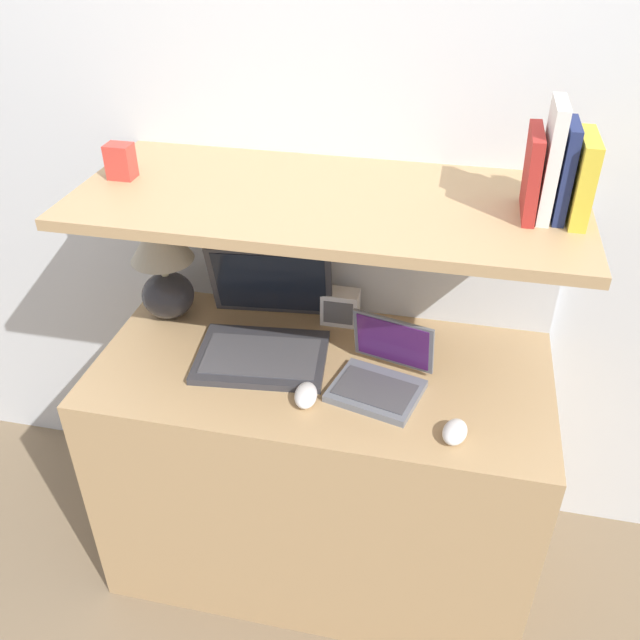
{
  "coord_description": "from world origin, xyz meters",
  "views": [
    {
      "loc": [
        0.31,
        -1.13,
        1.92
      ],
      "look_at": [
        -0.0,
        0.3,
        0.94
      ],
      "focal_mm": 38.0,
      "sensor_mm": 36.0,
      "label": 1
    }
  ],
  "objects_px": {
    "second_mouse": "(455,432)",
    "book_yellow": "(582,178)",
    "computer_mouse": "(306,395)",
    "book_white": "(551,161)",
    "book_red": "(532,173)",
    "router_box": "(340,307)",
    "laptop_large": "(265,331)",
    "laptop_small": "(381,375)",
    "shelf_gadget": "(121,161)",
    "book_navy": "(565,171)",
    "table_lamp": "(163,261)"
  },
  "relations": [
    {
      "from": "laptop_small",
      "to": "second_mouse",
      "type": "bearing_deg",
      "value": -37.91
    },
    {
      "from": "laptop_large",
      "to": "computer_mouse",
      "type": "distance_m",
      "value": 0.27
    },
    {
      "from": "book_white",
      "to": "shelf_gadget",
      "type": "height_order",
      "value": "book_white"
    },
    {
      "from": "computer_mouse",
      "to": "book_white",
      "type": "relative_size",
      "value": 0.4
    },
    {
      "from": "book_navy",
      "to": "laptop_large",
      "type": "bearing_deg",
      "value": -179.08
    },
    {
      "from": "book_navy",
      "to": "second_mouse",
      "type": "bearing_deg",
      "value": -121.15
    },
    {
      "from": "computer_mouse",
      "to": "shelf_gadget",
      "type": "distance_m",
      "value": 0.76
    },
    {
      "from": "computer_mouse",
      "to": "book_red",
      "type": "bearing_deg",
      "value": 24.55
    },
    {
      "from": "second_mouse",
      "to": "book_yellow",
      "type": "relative_size",
      "value": 0.51
    },
    {
      "from": "table_lamp",
      "to": "shelf_gadget",
      "type": "distance_m",
      "value": 0.35
    },
    {
      "from": "laptop_small",
      "to": "book_white",
      "type": "bearing_deg",
      "value": 19.48
    },
    {
      "from": "table_lamp",
      "to": "router_box",
      "type": "height_order",
      "value": "table_lamp"
    },
    {
      "from": "book_yellow",
      "to": "computer_mouse",
      "type": "bearing_deg",
      "value": -159.56
    },
    {
      "from": "laptop_small",
      "to": "router_box",
      "type": "relative_size",
      "value": 2.47
    },
    {
      "from": "book_red",
      "to": "book_yellow",
      "type": "bearing_deg",
      "value": 0.0
    },
    {
      "from": "book_yellow",
      "to": "book_red",
      "type": "xyz_separation_m",
      "value": [
        -0.11,
        0.0,
        0.0
      ]
    },
    {
      "from": "computer_mouse",
      "to": "book_navy",
      "type": "relative_size",
      "value": 0.47
    },
    {
      "from": "computer_mouse",
      "to": "book_red",
      "type": "height_order",
      "value": "book_red"
    },
    {
      "from": "router_box",
      "to": "laptop_large",
      "type": "bearing_deg",
      "value": -136.23
    },
    {
      "from": "second_mouse",
      "to": "router_box",
      "type": "relative_size",
      "value": 0.89
    },
    {
      "from": "laptop_small",
      "to": "router_box",
      "type": "bearing_deg",
      "value": 120.09
    },
    {
      "from": "table_lamp",
      "to": "book_red",
      "type": "height_order",
      "value": "book_red"
    },
    {
      "from": "second_mouse",
      "to": "book_yellow",
      "type": "distance_m",
      "value": 0.65
    },
    {
      "from": "second_mouse",
      "to": "router_box",
      "type": "xyz_separation_m",
      "value": [
        -0.36,
        0.44,
        0.03
      ]
    },
    {
      "from": "computer_mouse",
      "to": "laptop_large",
      "type": "bearing_deg",
      "value": 129.06
    },
    {
      "from": "computer_mouse",
      "to": "book_yellow",
      "type": "height_order",
      "value": "book_yellow"
    },
    {
      "from": "laptop_large",
      "to": "book_yellow",
      "type": "xyz_separation_m",
      "value": [
        0.75,
        0.01,
        0.52
      ]
    },
    {
      "from": "computer_mouse",
      "to": "second_mouse",
      "type": "height_order",
      "value": "same"
    },
    {
      "from": "laptop_small",
      "to": "laptop_large",
      "type": "bearing_deg",
      "value": 163.02
    },
    {
      "from": "laptop_large",
      "to": "computer_mouse",
      "type": "relative_size",
      "value": 3.85
    },
    {
      "from": "table_lamp",
      "to": "second_mouse",
      "type": "xyz_separation_m",
      "value": [
        0.88,
        -0.37,
        -0.16
      ]
    },
    {
      "from": "laptop_small",
      "to": "book_yellow",
      "type": "distance_m",
      "value": 0.68
    },
    {
      "from": "book_red",
      "to": "laptop_small",
      "type": "bearing_deg",
      "value": -158.44
    },
    {
      "from": "computer_mouse",
      "to": "book_white",
      "type": "height_order",
      "value": "book_white"
    },
    {
      "from": "laptop_small",
      "to": "router_box",
      "type": "xyz_separation_m",
      "value": [
        -0.16,
        0.28,
        0.01
      ]
    },
    {
      "from": "table_lamp",
      "to": "book_navy",
      "type": "distance_m",
      "value": 1.12
    },
    {
      "from": "router_box",
      "to": "shelf_gadget",
      "type": "relative_size",
      "value": 1.24
    },
    {
      "from": "laptop_small",
      "to": "second_mouse",
      "type": "relative_size",
      "value": 2.77
    },
    {
      "from": "computer_mouse",
      "to": "shelf_gadget",
      "type": "height_order",
      "value": "shelf_gadget"
    },
    {
      "from": "laptop_small",
      "to": "shelf_gadget",
      "type": "distance_m",
      "value": 0.87
    },
    {
      "from": "book_yellow",
      "to": "book_white",
      "type": "height_order",
      "value": "book_white"
    },
    {
      "from": "book_red",
      "to": "shelf_gadget",
      "type": "xyz_separation_m",
      "value": [
        -1.01,
        0.0,
        -0.05
      ]
    },
    {
      "from": "computer_mouse",
      "to": "book_red",
      "type": "xyz_separation_m",
      "value": [
        0.48,
        0.22,
        0.55
      ]
    },
    {
      "from": "second_mouse",
      "to": "book_yellow",
      "type": "bearing_deg",
      "value": 53.25
    },
    {
      "from": "computer_mouse",
      "to": "second_mouse",
      "type": "bearing_deg",
      "value": -8.35
    },
    {
      "from": "router_box",
      "to": "book_navy",
      "type": "relative_size",
      "value": 0.51
    },
    {
      "from": "router_box",
      "to": "book_yellow",
      "type": "height_order",
      "value": "book_yellow"
    },
    {
      "from": "laptop_large",
      "to": "laptop_small",
      "type": "height_order",
      "value": "laptop_large"
    },
    {
      "from": "book_yellow",
      "to": "second_mouse",
      "type": "bearing_deg",
      "value": -126.75
    },
    {
      "from": "book_navy",
      "to": "book_yellow",
      "type": "bearing_deg",
      "value": -0.0
    }
  ]
}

